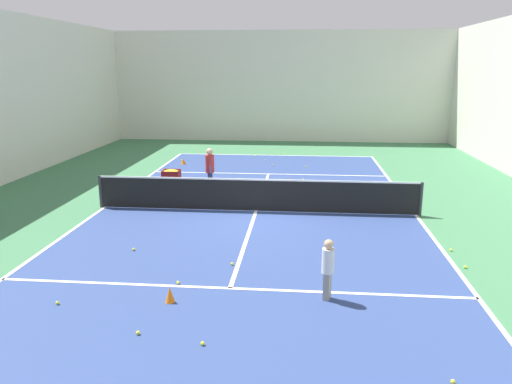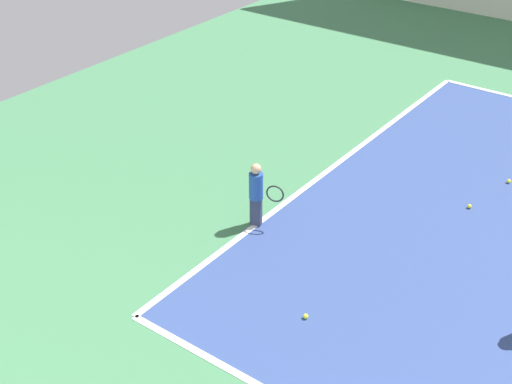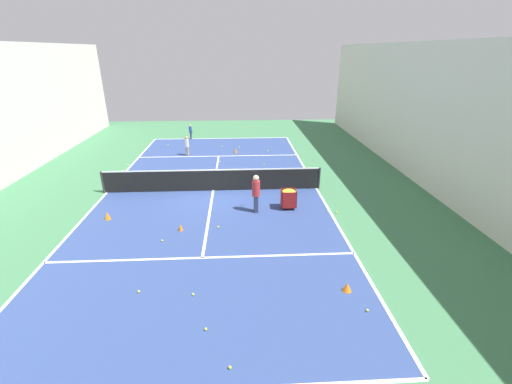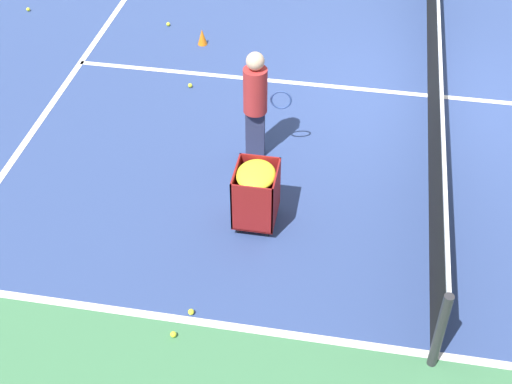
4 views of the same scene
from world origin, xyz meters
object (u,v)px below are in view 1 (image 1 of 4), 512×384
(tennis_net, at_px, (256,195))
(training_cone_0, at_px, (183,161))
(coach_at_net, at_px, (210,167))
(ball_cart, at_px, (171,176))
(child_midcourt, at_px, (328,265))
(training_cone_1, at_px, (290,181))

(tennis_net, relative_size, training_cone_0, 40.25)
(coach_at_net, bearing_deg, training_cone_0, -161.32)
(ball_cart, bearing_deg, coach_at_net, 10.16)
(ball_cart, bearing_deg, child_midcourt, -57.22)
(child_midcourt, distance_m, ball_cart, 9.69)
(child_midcourt, xyz_separation_m, training_cone_1, (-1.01, 9.83, -0.57))
(child_midcourt, bearing_deg, coach_at_net, 43.74)
(coach_at_net, xyz_separation_m, child_midcourt, (3.87, -8.39, -0.21))
(coach_at_net, distance_m, training_cone_1, 3.29)
(tennis_net, xyz_separation_m, training_cone_0, (-4.14, 7.55, -0.42))
(training_cone_0, relative_size, training_cone_1, 0.91)
(training_cone_1, bearing_deg, training_cone_0, 143.95)
(tennis_net, height_order, training_cone_0, tennis_net)
(child_midcourt, bearing_deg, tennis_net, 37.14)
(training_cone_1, bearing_deg, tennis_net, -103.95)
(ball_cart, relative_size, training_cone_1, 3.03)
(coach_at_net, height_order, ball_cart, coach_at_net)
(ball_cart, bearing_deg, tennis_net, -33.30)
(tennis_net, xyz_separation_m, ball_cart, (-3.28, 2.16, 0.05))
(training_cone_0, height_order, training_cone_1, training_cone_1)
(tennis_net, height_order, ball_cart, tennis_net)
(coach_at_net, relative_size, ball_cart, 1.89)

